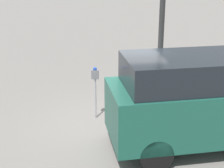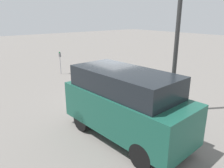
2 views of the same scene
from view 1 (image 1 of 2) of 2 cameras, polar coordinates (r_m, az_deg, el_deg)
name	(u,v)px [view 1 (image 1 of 2)]	position (r m, az deg, el deg)	size (l,w,h in m)	color
ground_plane	(109,124)	(9.62, -0.58, -6.71)	(80.00, 80.00, 0.00)	slate
parking_meter_near	(95,81)	(9.58, -2.81, 0.50)	(0.22, 0.14, 1.54)	#9E9EA3
lamp_post	(161,30)	(10.59, 8.20, 8.93)	(0.44, 0.44, 6.66)	beige
parked_van	(203,99)	(8.31, 14.86, -2.44)	(4.54, 2.06, 2.30)	#195142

